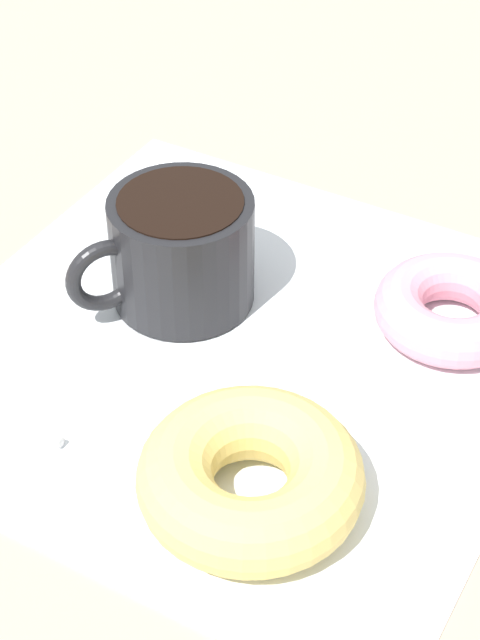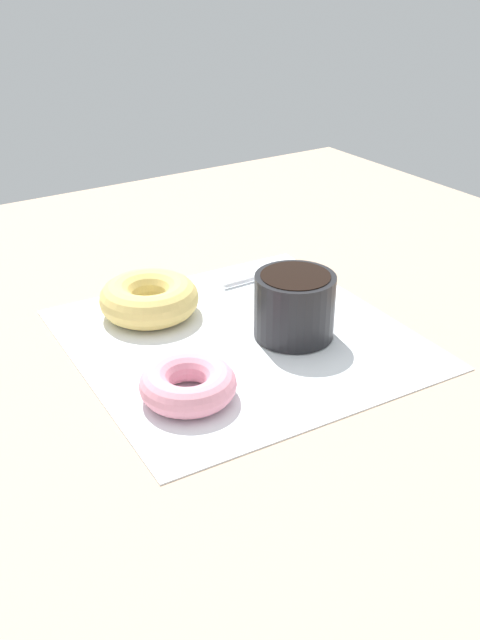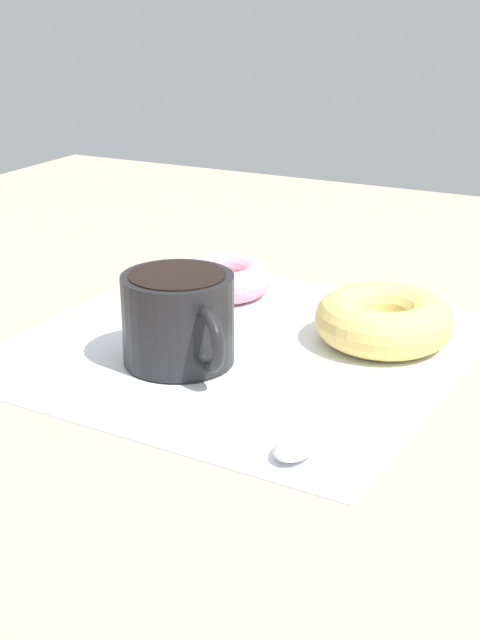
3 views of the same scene
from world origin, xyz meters
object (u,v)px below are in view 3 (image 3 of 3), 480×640
(coffee_cup, at_px, (183,318))
(donut_far, at_px, (384,320))
(donut_near_cup, at_px, (223,278))
(spoon, at_px, (303,439))

(coffee_cup, distance_m, donut_far, 0.16)
(donut_near_cup, relative_size, spoon, 0.79)
(donut_near_cup, distance_m, spoon, 0.29)
(donut_far, relative_size, spoon, 0.98)
(donut_near_cup, bearing_deg, donut_far, 165.11)
(donut_near_cup, relative_size, donut_far, 0.81)
(donut_near_cup, xyz_separation_m, spoon, (-0.18, 0.23, -0.01))
(donut_far, height_order, spoon, donut_far)
(coffee_cup, xyz_separation_m, donut_near_cup, (0.05, -0.15, -0.02))
(donut_near_cup, bearing_deg, coffee_cup, 107.64)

